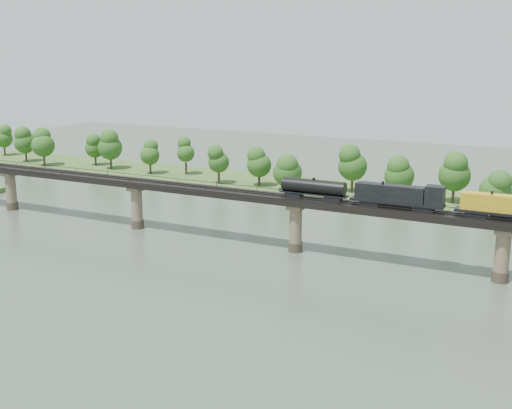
% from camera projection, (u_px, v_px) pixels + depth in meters
% --- Properties ---
extents(ground, '(400.00, 400.00, 0.00)m').
position_uv_depth(ground, '(225.00, 301.00, 106.70)').
color(ground, '#384637').
rests_on(ground, ground).
extents(far_bank, '(300.00, 24.00, 1.60)m').
position_uv_depth(far_bank, '(371.00, 195.00, 180.53)').
color(far_bank, '#355221').
rests_on(far_bank, ground).
extents(bridge, '(236.00, 30.00, 11.50)m').
position_uv_depth(bridge, '(296.00, 226.00, 131.53)').
color(bridge, '#473A2D').
rests_on(bridge, ground).
extents(bridge_superstructure, '(220.00, 4.90, 0.75)m').
position_uv_depth(bridge_superstructure, '(296.00, 196.00, 130.03)').
color(bridge_superstructure, black).
rests_on(bridge_superstructure, bridge).
extents(far_treeline, '(289.06, 17.54, 13.60)m').
position_uv_depth(far_treeline, '(339.00, 167.00, 178.26)').
color(far_treeline, '#382619').
rests_on(far_treeline, far_bank).
extents(freight_train, '(71.88, 2.80, 4.95)m').
position_uv_depth(freight_train, '(470.00, 203.00, 114.98)').
color(freight_train, black).
rests_on(freight_train, bridge).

